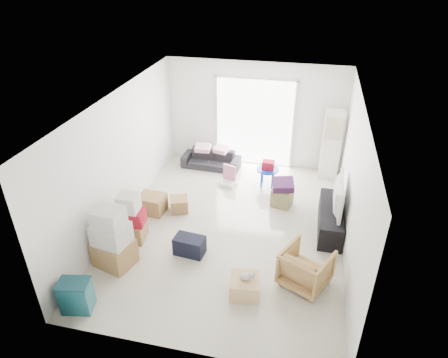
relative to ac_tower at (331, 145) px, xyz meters
The scene contains 21 objects.
room_shell 3.32m from the ac_tower, 126.35° to the right, with size 4.98×6.48×3.18m.
sliding_door 2.01m from the ac_tower, behind, with size 2.10×0.04×2.33m.
ac_tower is the anchor object (origin of this frame).
tv_console 2.32m from the ac_tower, 88.72° to the right, with size 0.46×1.53×0.51m, color black.
television 2.26m from the ac_tower, 88.72° to the right, with size 1.12×0.65×0.15m, color black.
sofa 3.04m from the ac_tower, behind, with size 1.51×0.44×0.59m, color #25252A.
pillow_left 3.21m from the ac_tower, behind, with size 0.40×0.31×0.13m, color #F2B1C3.
pillow_right 2.73m from the ac_tower, behind, with size 0.33×0.27×0.11m, color #F2B1C3.
armchair 3.95m from the ac_tower, 95.46° to the right, with size 0.74×0.69×0.76m, color #AE784D.
storage_bins 6.56m from the ac_tower, 126.14° to the right, with size 0.54×0.42×0.56m.
box_stack_a 5.61m from the ac_tower, 132.01° to the right, with size 0.77×0.70×1.19m.
box_stack_b 5.08m from the ac_tower, 137.76° to the right, with size 0.58×0.55×1.01m.
box_stack_c 4.50m from the ac_tower, 146.71° to the right, with size 0.59×0.50×0.40m.
loose_box 3.96m from the ac_tower, 144.26° to the right, with size 0.38×0.38×0.31m, color olive.
duffel_bag 4.44m from the ac_tower, 125.06° to the right, with size 0.56×0.34×0.36m, color black.
ottoman 1.95m from the ac_tower, 122.70° to the right, with size 0.41×0.41×0.41m, color #918554.
blanket 1.88m from the ac_tower, 122.70° to the right, with size 0.46×0.46×0.14m, color #401D48.
kids_table 1.66m from the ac_tower, 151.87° to the right, with size 0.53×0.53×0.65m.
toy_walker 2.62m from the ac_tower, 158.39° to the right, with size 0.43×0.40×0.48m.
wood_crate 4.62m from the ac_tower, 106.88° to the right, with size 0.49×0.49×0.32m, color tan.
plush_bunny 4.58m from the ac_tower, 106.57° to the right, with size 0.26×0.15×0.13m.
Camera 1 is at (1.35, -6.50, 4.97)m, focal length 32.00 mm.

